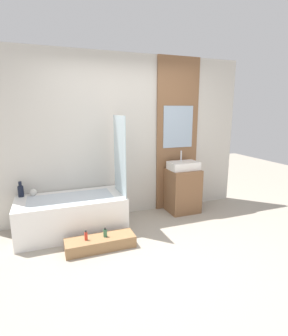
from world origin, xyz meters
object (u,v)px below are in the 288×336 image
Objects in this scene: vase_round_light at (33,192)px; bathtub at (72,214)px; bottle_soap_secondary at (105,233)px; wooden_step_bench at (100,243)px; bottle_soap_primary at (86,236)px; sink at (183,166)px; vase_tall_dark at (21,191)px.

bathtub is at bearing -29.70° from vase_round_light.
wooden_step_bench is at bearing 180.00° from bottle_soap_secondary.
bathtub reaches higher than bottle_soap_secondary.
bathtub is 0.63m from bottle_soap_primary.
sink reaches higher than bottle_soap_secondary.
bathtub is 0.80m from vase_tall_dark.
bottle_soap_primary is at bearing -56.38° from vase_round_light.
vase_tall_dark is at bearing 156.07° from bathtub.
bottle_soap_primary is at bearing -80.27° from bathtub.
wooden_step_bench is 0.22m from bottle_soap_primary.
bottle_soap_primary is 1.05× the size of bottle_soap_secondary.
vase_round_light is (-2.38, 0.15, -0.24)m from sink.
vase_tall_dark is 1.42m from bottle_soap_secondary.
vase_tall_dark is 2.26× the size of vase_round_light.
bottle_soap_primary is at bearing -156.99° from sink.
wooden_step_bench is at bearing -49.29° from vase_round_light.
bathtub is 12.50× the size of bottle_soap_secondary.
bottle_soap_secondary reaches higher than wooden_step_bench.
bathtub is 1.97m from sink.
bottle_soap_primary is at bearing 180.00° from bottle_soap_secondary.
vase_round_light is (0.16, -0.01, -0.04)m from vase_tall_dark.
sink is at bearing 23.01° from bottle_soap_primary.
vase_round_light is at bearing -3.43° from vase_tall_dark.
wooden_step_bench is 7.04× the size of bottle_soap_primary.
bottle_soap_primary is at bearing 180.00° from wooden_step_bench.
bottle_soap_primary is (0.11, -0.62, -0.06)m from bathtub.
sink is at bearing 26.19° from bottle_soap_secondary.
vase_round_light is at bearing 130.71° from wooden_step_bench.
sink is 2.19× the size of vase_tall_dark.
sink is 2.55m from vase_tall_dark.
vase_tall_dark reaches higher than bottle_soap_primary.
bathtub reaches higher than bottle_soap_primary.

